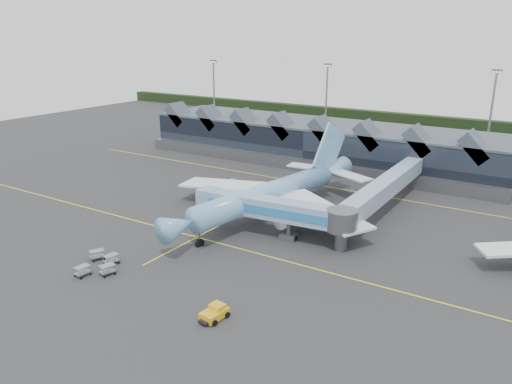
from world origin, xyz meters
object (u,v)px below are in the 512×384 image
Objects in this scene: main_airliner at (273,193)px; jet_bridge at (282,211)px; fuel_truck at (226,191)px; pushback_tug at (215,313)px.

jet_bridge is (6.21, -7.54, 0.07)m from main_airliner.
main_airliner reaches higher than jet_bridge.
fuel_truck is (-18.35, 10.26, -2.57)m from jet_bridge.
main_airliner is at bearing 115.36° from pushback_tug.
jet_bridge is at bearing -41.09° from main_airliner.
main_airliner is 4.57× the size of fuel_truck.
main_airliner is at bearing 124.08° from jet_bridge.
pushback_tug is (11.23, -31.88, -3.69)m from main_airliner.
main_airliner is 1.73× the size of jet_bridge.
main_airliner reaches higher than fuel_truck.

